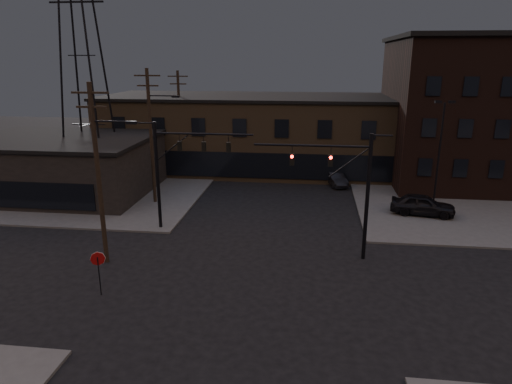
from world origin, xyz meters
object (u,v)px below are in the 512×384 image
traffic_signal_near (349,183)px  parked_car_lot_b (418,182)px  stop_sign (98,263)px  car_crossing (336,178)px  parked_car_lot_a (423,205)px  traffic_signal_far (174,164)px

traffic_signal_near → parked_car_lot_b: (7.98, 16.97, -4.17)m
stop_sign → car_crossing: size_ratio=0.60×
parked_car_lot_a → parked_car_lot_b: parked_car_lot_a is taller
stop_sign → traffic_signal_far: bearing=82.7°
parked_car_lot_b → car_crossing: (-7.83, 0.49, -0.07)m
traffic_signal_far → car_crossing: (12.22, 13.96, -4.33)m
parked_car_lot_a → parked_car_lot_b: size_ratio=1.18×
stop_sign → parked_car_lot_a: size_ratio=0.50×
stop_sign → parked_car_lot_a: stop_sign is taller
traffic_signal_far → parked_car_lot_b: bearing=33.9°
traffic_signal_far → parked_car_lot_a: (18.72, 5.28, -4.02)m
traffic_signal_near → traffic_signal_far: 12.57m
traffic_signal_far → parked_car_lot_b: (20.05, 13.47, -4.25)m
parked_car_lot_b → traffic_signal_near: bearing=140.9°
traffic_signal_far → car_crossing: traffic_signal_far is taller
traffic_signal_far → parked_car_lot_b: 24.53m
traffic_signal_far → stop_sign: 10.55m
parked_car_lot_b → parked_car_lot_a: bearing=156.8°
parked_car_lot_a → car_crossing: (-6.50, 8.69, -0.31)m
traffic_signal_near → stop_sign: (-13.36, -6.49, -3.09)m
traffic_signal_near → parked_car_lot_a: traffic_signal_near is taller
parked_car_lot_a → car_crossing: parked_car_lot_a is taller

